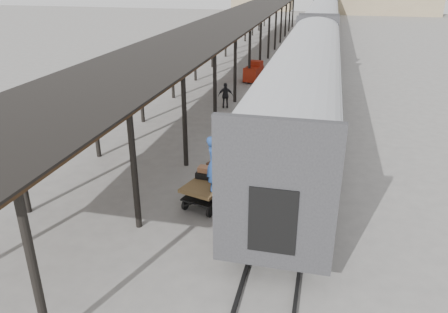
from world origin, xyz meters
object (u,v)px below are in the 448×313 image
Objects in this scene: luggage_tug at (254,73)px; pedestrian at (226,96)px; baggage_cart at (212,185)px; porter at (214,163)px.

pedestrian is (-0.50, -7.03, 0.08)m from luggage_tug.
baggage_cart is 11.61m from pedestrian.
pedestrian is at bearing -82.86° from luggage_tug.
porter is 12.34m from pedestrian.
porter is (1.91, -19.09, 1.14)m from luggage_tug.
luggage_tug is 7.05m from pedestrian.
luggage_tug is at bearing -3.89° from porter.
luggage_tug is (-1.66, 18.44, 0.03)m from baggage_cart.
porter reaches higher than luggage_tug.
luggage_tug is 0.96× the size of porter.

